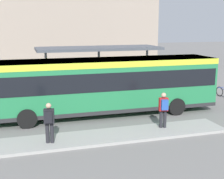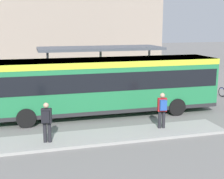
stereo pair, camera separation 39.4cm
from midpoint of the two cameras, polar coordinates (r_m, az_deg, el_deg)
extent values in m
plane|color=slate|center=(16.86, -1.38, -4.58)|extent=(120.00, 120.00, 0.00)
cube|color=#9E9E99|center=(13.32, -3.61, -8.86)|extent=(12.32, 1.80, 0.12)
cube|color=#237A47|center=(16.47, -1.40, 0.98)|extent=(12.47, 2.57, 2.63)
cube|color=#C6DB33|center=(16.29, -1.43, 5.01)|extent=(12.49, 2.59, 0.30)
cube|color=black|center=(16.41, -1.41, 2.06)|extent=(12.22, 2.60, 0.92)
cube|color=black|center=(18.84, 17.29, 2.80)|extent=(0.09, 2.29, 1.01)
cube|color=#28282B|center=(16.74, -1.38, -3.10)|extent=(12.48, 2.58, 0.20)
cylinder|color=black|center=(19.06, 9.11, -1.36)|extent=(0.92, 0.29, 0.92)
cylinder|color=black|center=(16.97, 12.39, -3.13)|extent=(0.92, 0.29, 0.92)
cylinder|color=black|center=(17.46, -14.76, -2.83)|extent=(0.92, 0.29, 0.92)
cylinder|color=black|center=(15.15, -14.68, -5.06)|extent=(0.92, 0.29, 0.92)
cylinder|color=#232328|center=(14.43, 9.49, -5.44)|extent=(0.15, 0.15, 0.80)
cylinder|color=#232328|center=(14.47, 10.19, -5.41)|extent=(0.15, 0.15, 0.80)
cube|color=#B21E1E|center=(14.26, 9.94, -2.74)|extent=(0.43, 0.29, 0.60)
cube|color=#234CA3|center=(14.06, 10.15, -2.84)|extent=(0.33, 0.25, 0.46)
sphere|color=tan|center=(14.16, 10.00, -1.06)|extent=(0.22, 0.22, 0.22)
cylinder|color=#232328|center=(12.81, -11.28, -7.75)|extent=(0.15, 0.15, 0.80)
cylinder|color=#232328|center=(12.79, -10.48, -7.76)|extent=(0.15, 0.15, 0.80)
cube|color=black|center=(12.58, -11.01, -4.75)|extent=(0.44, 0.30, 0.60)
cube|color=black|center=(12.38, -11.14, -4.89)|extent=(0.33, 0.25, 0.46)
sphere|color=tan|center=(12.47, -11.08, -2.86)|extent=(0.22, 0.22, 0.22)
torus|color=black|center=(22.17, 19.93, -0.43)|extent=(0.12, 0.66, 0.66)
cylinder|color=#2847AD|center=(22.05, 20.13, 0.26)|extent=(0.48, 0.08, 0.03)
cube|color=#4C515B|center=(21.48, -1.58, 7.54)|extent=(8.43, 2.99, 0.18)
cylinder|color=gray|center=(21.11, -11.05, 2.81)|extent=(0.16, 0.16, 3.07)
cylinder|color=gray|center=(22.77, 7.25, 3.59)|extent=(0.16, 0.16, 3.07)
cylinder|color=gray|center=(21.66, -1.56, 3.26)|extent=(0.16, 0.16, 3.07)
cylinder|color=slate|center=(18.81, -4.89, -1.93)|extent=(0.86, 0.86, 0.60)
sphere|color=#337F38|center=(18.66, -4.92, 0.07)|extent=(0.99, 0.99, 0.99)
cube|color=gray|center=(38.48, -15.20, 13.04)|extent=(28.25, 13.98, 11.68)
camera|label=1|loc=(0.20, -89.32, 0.14)|focal=50.00mm
camera|label=2|loc=(0.20, 90.68, -0.14)|focal=50.00mm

